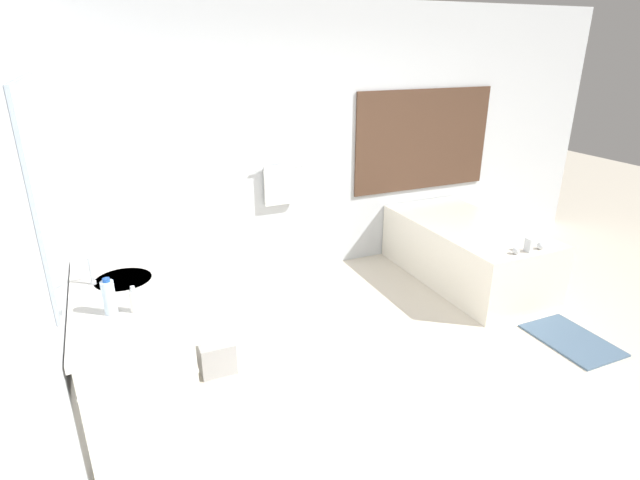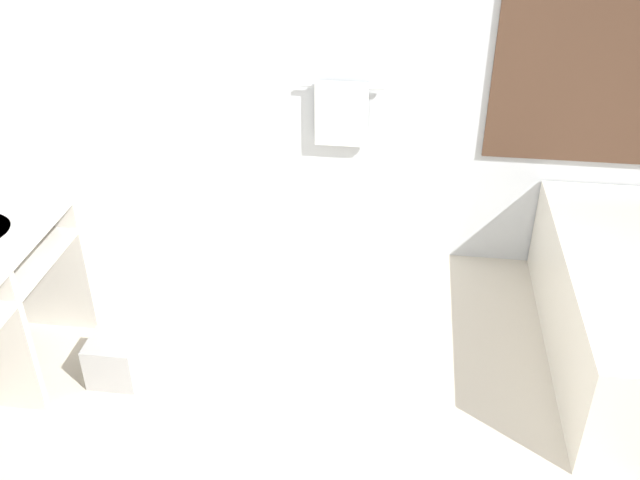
% 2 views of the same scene
% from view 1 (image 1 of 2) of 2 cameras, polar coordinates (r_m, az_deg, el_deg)
% --- Properties ---
extents(ground_plane, '(16.00, 16.00, 0.00)m').
position_cam_1_polar(ground_plane, '(3.84, 11.56, -15.73)').
color(ground_plane, beige).
rests_on(ground_plane, ground).
extents(wall_back_with_blinds, '(7.40, 0.13, 2.70)m').
position_cam_1_polar(wall_back_with_blinds, '(5.13, -1.29, 10.87)').
color(wall_back_with_blinds, silver).
rests_on(wall_back_with_blinds, ground_plane).
extents(wall_left_with_mirror, '(0.08, 7.40, 2.70)m').
position_cam_1_polar(wall_left_with_mirror, '(2.64, -29.64, -2.30)').
color(wall_left_with_mirror, silver).
rests_on(wall_left_with_mirror, ground_plane).
extents(vanity_counter, '(0.63, 1.35, 0.89)m').
position_cam_1_polar(vanity_counter, '(3.38, -20.76, -9.14)').
color(vanity_counter, silver).
rests_on(vanity_counter, ground_plane).
extents(sink_faucet, '(0.09, 0.04, 0.18)m').
position_cam_1_polar(sink_faucet, '(3.41, -24.62, -3.27)').
color(sink_faucet, silver).
rests_on(sink_faucet, vanity_counter).
extents(bathtub, '(0.93, 1.77, 0.72)m').
position_cam_1_polar(bathtub, '(5.35, 16.35, -0.93)').
color(bathtub, silver).
rests_on(bathtub, ground_plane).
extents(water_bottle_1, '(0.07, 0.07, 0.22)m').
position_cam_1_polar(water_bottle_1, '(3.00, -22.96, -6.02)').
color(water_bottle_1, silver).
rests_on(water_bottle_1, vanity_counter).
extents(soap_dispenser, '(0.05, 0.05, 0.16)m').
position_cam_1_polar(soap_dispenser, '(2.99, -20.45, -6.52)').
color(soap_dispenser, white).
rests_on(soap_dispenser, vanity_counter).
extents(waste_bin, '(0.26, 0.26, 0.25)m').
position_cam_1_polar(waste_bin, '(3.91, -11.79, -12.71)').
color(waste_bin, '#B2B2B2').
rests_on(waste_bin, ground_plane).
extents(bath_mat, '(0.48, 0.70, 0.02)m').
position_cam_1_polar(bath_mat, '(4.70, 26.82, -10.16)').
color(bath_mat, slate).
rests_on(bath_mat, ground_plane).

